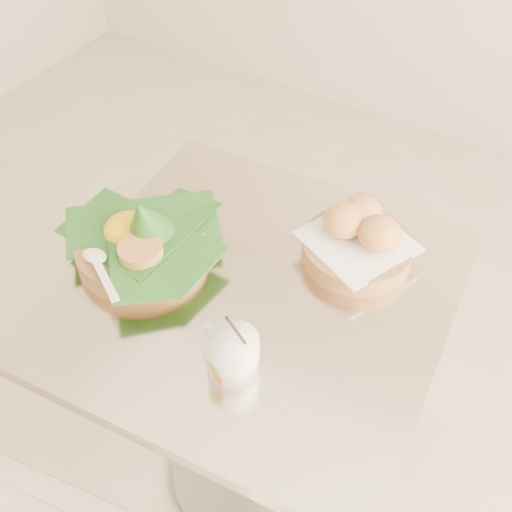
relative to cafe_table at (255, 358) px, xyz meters
The scene contains 5 objects.
floor 0.56m from the cafe_table, 169.09° to the right, with size 3.60×3.60×0.00m, color beige.
cafe_table is the anchor object (origin of this frame).
rice_basket 0.35m from the cafe_table, behind, with size 0.31×0.31×0.16m.
bread_basket 0.34m from the cafe_table, 54.68° to the left, with size 0.24×0.24×0.11m.
coffee_mug 0.32m from the cafe_table, 71.49° to the right, with size 0.12×0.09×0.15m.
Camera 1 is at (0.60, -0.64, 1.65)m, focal length 45.00 mm.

